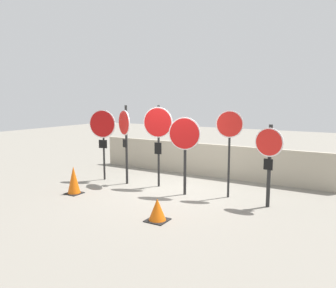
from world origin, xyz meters
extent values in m
plane|color=gray|center=(0.00, 0.00, 0.00)|extent=(40.00, 40.00, 0.00)
cube|color=#A89E89|center=(0.00, 2.28, 0.54)|extent=(8.17, 0.12, 1.08)
cylinder|color=black|center=(-2.56, 0.16, 1.00)|extent=(0.06, 0.06, 2.01)
cylinder|color=white|center=(-2.54, 0.10, 1.78)|extent=(0.85, 0.26, 0.87)
cylinder|color=#AD0F0F|center=(-2.54, 0.08, 1.78)|extent=(0.79, 0.24, 0.81)
cube|color=black|center=(-2.54, 0.10, 1.15)|extent=(0.27, 0.10, 0.26)
cylinder|color=black|center=(-1.62, 0.11, 1.18)|extent=(0.07, 0.07, 2.37)
cylinder|color=white|center=(-1.65, 0.06, 1.86)|extent=(0.67, 0.37, 0.75)
cylinder|color=red|center=(-1.66, 0.04, 1.86)|extent=(0.62, 0.34, 0.69)
cube|color=black|center=(-1.65, 0.06, 1.24)|extent=(0.21, 0.13, 0.24)
cylinder|color=black|center=(-0.62, 0.33, 1.19)|extent=(0.06, 0.06, 2.38)
cylinder|color=white|center=(-0.61, 0.28, 1.89)|extent=(0.86, 0.22, 0.87)
cylinder|color=red|center=(-0.61, 0.26, 1.89)|extent=(0.80, 0.21, 0.81)
cube|color=black|center=(-0.61, 0.28, 1.14)|extent=(0.21, 0.07, 0.33)
cylinder|color=black|center=(0.42, -0.02, 1.02)|extent=(0.08, 0.08, 2.04)
cylinder|color=white|center=(0.43, -0.08, 1.66)|extent=(0.85, 0.19, 0.86)
cylinder|color=red|center=(0.44, -0.09, 1.66)|extent=(0.79, 0.18, 0.80)
cylinder|color=black|center=(1.51, 0.34, 1.06)|extent=(0.06, 0.06, 2.12)
cylinder|color=white|center=(1.52, 0.29, 1.92)|extent=(0.69, 0.17, 0.70)
cylinder|color=red|center=(1.53, 0.27, 1.92)|extent=(0.63, 0.16, 0.64)
cylinder|color=black|center=(2.60, 0.08, 0.98)|extent=(0.09, 0.09, 1.97)
cylinder|color=white|center=(2.59, 0.02, 1.56)|extent=(0.67, 0.13, 0.68)
cylinder|color=red|center=(2.58, 0.00, 1.56)|extent=(0.61, 0.12, 0.62)
cube|color=black|center=(2.59, 0.02, 1.04)|extent=(0.22, 0.06, 0.26)
cube|color=black|center=(0.81, -2.01, 0.01)|extent=(0.44, 0.44, 0.02)
cone|color=#E05B0C|center=(0.81, -2.01, 0.25)|extent=(0.37, 0.37, 0.47)
cube|color=black|center=(-2.20, -1.48, 0.01)|extent=(0.41, 0.41, 0.02)
cone|color=#E05B0C|center=(-2.20, -1.48, 0.39)|extent=(0.34, 0.34, 0.74)
camera|label=1|loc=(4.37, -7.61, 2.55)|focal=35.00mm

